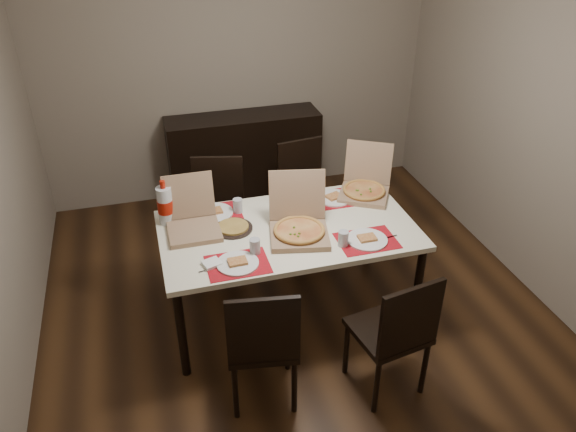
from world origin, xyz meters
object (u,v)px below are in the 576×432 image
at_px(chair_far_left, 218,208).
at_px(chair_near_left, 262,341).
at_px(pizza_box_center, 299,227).
at_px(chair_near_right, 396,331).
at_px(dining_table, 288,236).
at_px(soda_bottle, 165,205).
at_px(chair_far_right, 305,189).
at_px(dip_bowl, 294,211).
at_px(sideboard, 245,158).

bearing_deg(chair_far_left, chair_near_left, -90.47).
bearing_deg(pizza_box_center, chair_near_right, -66.77).
relative_size(dining_table, chair_near_right, 1.94).
distance_m(dining_table, chair_far_left, 0.91).
bearing_deg(soda_bottle, chair_far_right, 27.06).
bearing_deg(dip_bowl, dining_table, -117.18).
relative_size(sideboard, chair_far_left, 1.61).
height_order(chair_near_right, soda_bottle, soda_bottle).
xyz_separation_m(sideboard, soda_bottle, (-0.88, -1.52, 0.44)).
height_order(dining_table, chair_far_right, chair_far_right).
xyz_separation_m(sideboard, chair_far_right, (0.36, -0.89, 0.06)).
bearing_deg(dining_table, dip_bowl, 62.82).
distance_m(dining_table, chair_near_left, 0.91).
height_order(sideboard, pizza_box_center, pizza_box_center).
bearing_deg(sideboard, chair_far_right, -67.91).
xyz_separation_m(chair_far_left, soda_bottle, (-0.44, -0.50, 0.38)).
distance_m(chair_near_right, chair_far_right, 1.89).
bearing_deg(dip_bowl, chair_near_right, -74.43).
relative_size(chair_far_left, chair_far_right, 1.00).
xyz_separation_m(chair_near_left, chair_near_right, (0.80, -0.14, 0.00)).
distance_m(chair_far_right, soda_bottle, 1.44).
bearing_deg(chair_near_left, dining_table, 64.32).
height_order(sideboard, chair_near_left, chair_near_left).
xyz_separation_m(pizza_box_center, soda_bottle, (-0.87, 0.40, 0.08)).
xyz_separation_m(chair_near_left, dip_bowl, (0.49, 1.00, 0.25)).
xyz_separation_m(dining_table, chair_near_right, (0.42, -0.94, -0.17)).
bearing_deg(sideboard, pizza_box_center, -90.39).
xyz_separation_m(chair_near_right, soda_bottle, (-1.23, 1.25, 0.38)).
distance_m(chair_near_left, soda_bottle, 1.25).
bearing_deg(chair_far_right, chair_far_left, -170.43).
bearing_deg(chair_near_left, soda_bottle, 110.99).
bearing_deg(pizza_box_center, dining_table, 118.78).
distance_m(sideboard, chair_near_left, 2.68).
bearing_deg(pizza_box_center, chair_near_left, -121.66).
xyz_separation_m(pizza_box_center, dip_bowl, (0.05, 0.29, -0.05)).
height_order(pizza_box_center, dip_bowl, pizza_box_center).
height_order(chair_far_left, dip_bowl, chair_far_left).
bearing_deg(sideboard, chair_far_left, -113.22).
bearing_deg(pizza_box_center, chair_far_right, 70.24).
height_order(chair_near_left, chair_near_right, same).
relative_size(chair_near_right, soda_bottle, 2.77).
bearing_deg(dining_table, pizza_box_center, -61.22).
relative_size(sideboard, pizza_box_center, 2.93).
height_order(sideboard, dip_bowl, sideboard).
bearing_deg(pizza_box_center, soda_bottle, 154.97).
height_order(chair_near_left, chair_far_left, same).
relative_size(chair_far_left, soda_bottle, 2.77).
bearing_deg(dining_table, chair_near_right, -66.19).
bearing_deg(chair_far_right, pizza_box_center, -109.76).
bearing_deg(dip_bowl, chair_near_left, -115.98).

